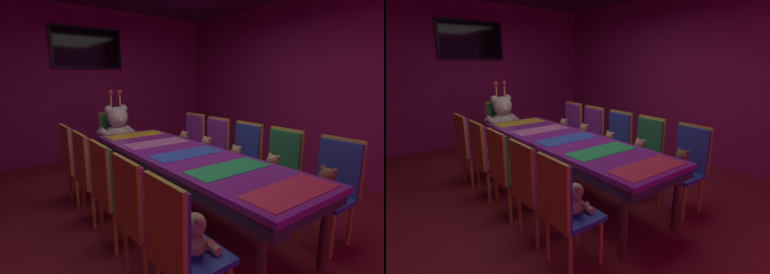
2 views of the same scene
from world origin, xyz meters
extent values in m
plane|color=maroon|center=(0.00, 0.00, 0.00)|extent=(7.90, 7.90, 0.00)
cube|color=#8C1959|center=(0.00, 3.20, 1.40)|extent=(5.20, 0.12, 2.80)
cube|color=#8C1959|center=(2.60, 0.00, 1.40)|extent=(0.12, 6.40, 2.80)
cube|color=purple|center=(0.00, 0.00, 0.71)|extent=(0.90, 2.95, 0.05)
cube|color=#33333F|center=(0.00, 0.00, 0.64)|extent=(0.88, 2.89, 0.10)
cylinder|color=#4C3826|center=(0.38, 1.33, 0.34)|extent=(0.07, 0.07, 0.69)
cylinder|color=#4C3826|center=(0.38, -1.33, 0.34)|extent=(0.07, 0.07, 0.69)
cylinder|color=#4C3826|center=(-0.38, 1.33, 0.34)|extent=(0.07, 0.07, 0.69)
cylinder|color=#4C3826|center=(-0.38, -1.33, 0.34)|extent=(0.07, 0.07, 0.69)
cube|color=#E52D4C|center=(0.00, -1.25, 0.74)|extent=(0.77, 0.32, 0.01)
cube|color=green|center=(0.00, -0.63, 0.74)|extent=(0.77, 0.32, 0.01)
cube|color=blue|center=(0.00, 0.00, 0.74)|extent=(0.77, 0.32, 0.01)
cube|color=pink|center=(0.00, 0.63, 0.74)|extent=(0.77, 0.32, 0.01)
cube|color=yellow|center=(0.00, 1.25, 0.74)|extent=(0.77, 0.32, 0.01)
cube|color=#2D47B2|center=(-0.74, -1.10, 0.44)|extent=(0.40, 0.40, 0.04)
cube|color=#2D47B2|center=(-0.92, -1.10, 0.71)|extent=(0.05, 0.38, 0.50)
cube|color=gold|center=(-0.94, -1.10, 0.71)|extent=(0.03, 0.41, 0.55)
cylinder|color=gold|center=(-0.58, -0.94, 0.21)|extent=(0.04, 0.04, 0.42)
cylinder|color=gold|center=(-0.58, -1.26, 0.21)|extent=(0.04, 0.04, 0.42)
cylinder|color=gold|center=(-0.90, -0.94, 0.21)|extent=(0.04, 0.04, 0.42)
cylinder|color=gold|center=(-0.90, -1.26, 0.21)|extent=(0.04, 0.04, 0.42)
ellipsoid|color=tan|center=(-0.74, -1.10, 0.54)|extent=(0.17, 0.17, 0.14)
sphere|color=tan|center=(-0.73, -1.10, 0.66)|extent=(0.14, 0.14, 0.14)
sphere|color=tan|center=(-0.68, -1.10, 0.65)|extent=(0.05, 0.05, 0.05)
sphere|color=tan|center=(-0.74, -1.05, 0.71)|extent=(0.05, 0.05, 0.05)
sphere|color=tan|center=(-0.74, -1.15, 0.71)|extent=(0.05, 0.05, 0.05)
cylinder|color=tan|center=(-0.71, -1.01, 0.55)|extent=(0.05, 0.12, 0.11)
cylinder|color=tan|center=(-0.71, -1.18, 0.55)|extent=(0.05, 0.12, 0.11)
cylinder|color=tan|center=(-0.63, -1.05, 0.49)|extent=(0.06, 0.13, 0.06)
cylinder|color=tan|center=(-0.63, -1.14, 0.49)|extent=(0.06, 0.13, 0.06)
cube|color=#CC338C|center=(-0.74, -0.59, 0.44)|extent=(0.40, 0.40, 0.04)
cube|color=#CC338C|center=(-0.92, -0.59, 0.71)|extent=(0.05, 0.38, 0.50)
cube|color=gold|center=(-0.94, -0.59, 0.71)|extent=(0.03, 0.41, 0.55)
cylinder|color=gold|center=(-0.58, -0.43, 0.21)|extent=(0.04, 0.04, 0.42)
cylinder|color=gold|center=(-0.58, -0.75, 0.21)|extent=(0.04, 0.04, 0.42)
cylinder|color=gold|center=(-0.90, -0.43, 0.21)|extent=(0.04, 0.04, 0.42)
cylinder|color=gold|center=(-0.90, -0.75, 0.21)|extent=(0.04, 0.04, 0.42)
ellipsoid|color=olive|center=(-0.74, -0.59, 0.54)|extent=(0.18, 0.18, 0.15)
sphere|color=olive|center=(-0.72, -0.59, 0.67)|extent=(0.15, 0.15, 0.15)
sphere|color=#AE7747|center=(-0.67, -0.59, 0.66)|extent=(0.06, 0.06, 0.06)
sphere|color=olive|center=(-0.74, -0.53, 0.73)|extent=(0.06, 0.06, 0.06)
sphere|color=olive|center=(-0.74, -0.64, 0.73)|extent=(0.06, 0.06, 0.06)
cylinder|color=olive|center=(-0.70, -0.49, 0.56)|extent=(0.05, 0.13, 0.12)
cylinder|color=olive|center=(-0.70, -0.68, 0.56)|extent=(0.05, 0.13, 0.12)
cylinder|color=olive|center=(-0.62, -0.54, 0.49)|extent=(0.06, 0.14, 0.06)
cylinder|color=olive|center=(-0.62, -0.63, 0.49)|extent=(0.06, 0.14, 0.06)
cube|color=#268C4C|center=(-0.73, -0.02, 0.44)|extent=(0.40, 0.40, 0.04)
cube|color=#268C4C|center=(-0.91, -0.02, 0.71)|extent=(0.05, 0.38, 0.50)
cube|color=gold|center=(-0.93, -0.02, 0.71)|extent=(0.03, 0.41, 0.55)
cylinder|color=gold|center=(-0.57, 0.14, 0.21)|extent=(0.04, 0.04, 0.42)
cylinder|color=gold|center=(-0.57, -0.18, 0.21)|extent=(0.04, 0.04, 0.42)
cylinder|color=gold|center=(-0.89, 0.14, 0.21)|extent=(0.04, 0.04, 0.42)
cylinder|color=gold|center=(-0.89, -0.18, 0.21)|extent=(0.04, 0.04, 0.42)
ellipsoid|color=tan|center=(-0.73, -0.02, 0.55)|extent=(0.19, 0.19, 0.16)
sphere|color=tan|center=(-0.71, -0.02, 0.69)|extent=(0.16, 0.16, 0.16)
sphere|color=tan|center=(-0.66, -0.02, 0.67)|extent=(0.06, 0.06, 0.06)
sphere|color=tan|center=(-0.73, 0.04, 0.74)|extent=(0.06, 0.06, 0.06)
sphere|color=tan|center=(-0.73, -0.08, 0.74)|extent=(0.06, 0.06, 0.06)
cylinder|color=tan|center=(-0.69, 0.08, 0.56)|extent=(0.05, 0.14, 0.13)
cylinder|color=tan|center=(-0.69, -0.11, 0.56)|extent=(0.05, 0.14, 0.13)
cylinder|color=tan|center=(-0.60, 0.03, 0.49)|extent=(0.07, 0.15, 0.07)
cylinder|color=tan|center=(-0.60, -0.07, 0.49)|extent=(0.07, 0.15, 0.07)
cube|color=#CC338C|center=(-0.73, 0.55, 0.44)|extent=(0.40, 0.40, 0.04)
cube|color=#CC338C|center=(-0.91, 0.55, 0.71)|extent=(0.05, 0.38, 0.50)
cube|color=gold|center=(-0.93, 0.55, 0.71)|extent=(0.03, 0.41, 0.55)
cylinder|color=gold|center=(-0.57, 0.71, 0.21)|extent=(0.04, 0.04, 0.42)
cylinder|color=gold|center=(-0.57, 0.39, 0.21)|extent=(0.04, 0.04, 0.42)
cylinder|color=gold|center=(-0.89, 0.71, 0.21)|extent=(0.04, 0.04, 0.42)
cylinder|color=gold|center=(-0.89, 0.39, 0.21)|extent=(0.04, 0.04, 0.42)
ellipsoid|color=brown|center=(-0.73, 0.55, 0.54)|extent=(0.17, 0.17, 0.14)
sphere|color=brown|center=(-0.72, 0.55, 0.66)|extent=(0.14, 0.14, 0.14)
sphere|color=#99663C|center=(-0.67, 0.55, 0.65)|extent=(0.05, 0.05, 0.05)
sphere|color=brown|center=(-0.73, 0.60, 0.71)|extent=(0.05, 0.05, 0.05)
sphere|color=brown|center=(-0.73, 0.50, 0.71)|extent=(0.05, 0.05, 0.05)
cylinder|color=brown|center=(-0.70, 0.63, 0.55)|extent=(0.05, 0.12, 0.11)
cylinder|color=brown|center=(-0.70, 0.46, 0.55)|extent=(0.05, 0.12, 0.11)
cylinder|color=brown|center=(-0.62, 0.59, 0.49)|extent=(0.06, 0.13, 0.06)
cylinder|color=brown|center=(-0.62, 0.50, 0.49)|extent=(0.06, 0.13, 0.06)
cube|color=purple|center=(-0.74, 1.12, 0.44)|extent=(0.40, 0.40, 0.04)
cube|color=purple|center=(-0.92, 1.12, 0.71)|extent=(0.05, 0.38, 0.50)
cube|color=gold|center=(-0.94, 1.12, 0.71)|extent=(0.03, 0.41, 0.55)
cylinder|color=gold|center=(-0.58, 1.28, 0.21)|extent=(0.04, 0.04, 0.42)
cylinder|color=gold|center=(-0.58, 0.96, 0.21)|extent=(0.04, 0.04, 0.42)
cylinder|color=gold|center=(-0.90, 1.28, 0.21)|extent=(0.04, 0.04, 0.42)
cylinder|color=gold|center=(-0.90, 0.96, 0.21)|extent=(0.04, 0.04, 0.42)
ellipsoid|color=beige|center=(-0.74, 1.12, 0.53)|extent=(0.17, 0.17, 0.13)
sphere|color=beige|center=(-0.72, 1.12, 0.65)|extent=(0.13, 0.13, 0.13)
sphere|color=#FDDCAD|center=(-0.68, 1.12, 0.64)|extent=(0.05, 0.05, 0.05)
sphere|color=beige|center=(-0.74, 1.17, 0.70)|extent=(0.05, 0.05, 0.05)
sphere|color=beige|center=(-0.74, 1.07, 0.70)|extent=(0.05, 0.05, 0.05)
cylinder|color=beige|center=(-0.70, 1.20, 0.55)|extent=(0.05, 0.12, 0.11)
cylinder|color=beige|center=(-0.70, 1.03, 0.55)|extent=(0.05, 0.12, 0.11)
cylinder|color=beige|center=(-0.63, 1.16, 0.49)|extent=(0.06, 0.12, 0.06)
cylinder|color=beige|center=(-0.63, 1.07, 0.49)|extent=(0.06, 0.12, 0.06)
cube|color=#2D47B2|center=(0.74, -1.13, 0.44)|extent=(0.40, 0.40, 0.04)
cube|color=#2D47B2|center=(0.92, -1.13, 0.71)|extent=(0.05, 0.38, 0.50)
cube|color=gold|center=(0.95, -1.13, 0.71)|extent=(0.03, 0.41, 0.55)
cylinder|color=gold|center=(0.90, -0.97, 0.21)|extent=(0.04, 0.04, 0.42)
cylinder|color=gold|center=(0.90, -1.29, 0.21)|extent=(0.04, 0.04, 0.42)
cylinder|color=gold|center=(0.58, -0.97, 0.21)|extent=(0.04, 0.04, 0.42)
cylinder|color=gold|center=(0.58, -1.29, 0.21)|extent=(0.04, 0.04, 0.42)
ellipsoid|color=brown|center=(0.74, -1.13, 0.54)|extent=(0.18, 0.18, 0.14)
sphere|color=brown|center=(0.73, -1.13, 0.67)|extent=(0.14, 0.14, 0.14)
sphere|color=#99663C|center=(0.68, -1.13, 0.66)|extent=(0.05, 0.05, 0.05)
sphere|color=brown|center=(0.74, -1.19, 0.72)|extent=(0.05, 0.05, 0.05)
sphere|color=brown|center=(0.74, -1.08, 0.72)|extent=(0.05, 0.05, 0.05)
cylinder|color=brown|center=(0.71, -1.22, 0.55)|extent=(0.05, 0.13, 0.12)
cylinder|color=brown|center=(0.71, -1.05, 0.55)|extent=(0.05, 0.13, 0.12)
cylinder|color=brown|center=(0.63, -1.18, 0.49)|extent=(0.06, 0.13, 0.06)
cylinder|color=brown|center=(0.63, -1.09, 0.49)|extent=(0.06, 0.13, 0.06)
cube|color=#268C4C|center=(0.75, -0.53, 0.44)|extent=(0.40, 0.40, 0.04)
cube|color=#268C4C|center=(0.93, -0.53, 0.71)|extent=(0.05, 0.38, 0.50)
cube|color=gold|center=(0.95, -0.53, 0.71)|extent=(0.03, 0.41, 0.55)
cylinder|color=gold|center=(0.91, -0.37, 0.21)|extent=(0.04, 0.04, 0.42)
cylinder|color=gold|center=(0.91, -0.69, 0.21)|extent=(0.04, 0.04, 0.42)
cylinder|color=gold|center=(0.59, -0.37, 0.21)|extent=(0.04, 0.04, 0.42)
cylinder|color=gold|center=(0.59, -0.69, 0.21)|extent=(0.04, 0.04, 0.42)
ellipsoid|color=tan|center=(0.75, -0.53, 0.53)|extent=(0.17, 0.17, 0.14)
sphere|color=tan|center=(0.74, -0.53, 0.66)|extent=(0.14, 0.14, 0.14)
sphere|color=tan|center=(0.69, -0.53, 0.65)|extent=(0.05, 0.05, 0.05)
sphere|color=tan|center=(0.75, -0.59, 0.71)|extent=(0.05, 0.05, 0.05)
sphere|color=tan|center=(0.75, -0.48, 0.71)|extent=(0.05, 0.05, 0.05)
cylinder|color=tan|center=(0.72, -0.62, 0.55)|extent=(0.05, 0.12, 0.11)
cylinder|color=tan|center=(0.72, -0.45, 0.55)|extent=(0.05, 0.12, 0.11)
cylinder|color=tan|center=(0.64, -0.58, 0.49)|extent=(0.06, 0.13, 0.06)
cylinder|color=tan|center=(0.64, -0.49, 0.49)|extent=(0.06, 0.13, 0.06)
cube|color=#2D47B2|center=(0.75, 0.00, 0.44)|extent=(0.40, 0.40, 0.04)
cube|color=#2D47B2|center=(0.93, 0.00, 0.71)|extent=(0.05, 0.38, 0.50)
cube|color=gold|center=(0.95, 0.00, 0.71)|extent=(0.03, 0.41, 0.55)
cylinder|color=gold|center=(0.91, 0.16, 0.21)|extent=(0.04, 0.04, 0.42)
cylinder|color=gold|center=(0.91, -0.16, 0.21)|extent=(0.04, 0.04, 0.42)
cylinder|color=gold|center=(0.59, 0.16, 0.21)|extent=(0.04, 0.04, 0.42)
cylinder|color=gold|center=(0.59, -0.16, 0.21)|extent=(0.04, 0.04, 0.42)
ellipsoid|color=tan|center=(0.75, 0.00, 0.53)|extent=(0.17, 0.17, 0.13)
sphere|color=tan|center=(0.73, 0.00, 0.65)|extent=(0.13, 0.13, 0.13)
sphere|color=tan|center=(0.69, 0.00, 0.64)|extent=(0.05, 0.05, 0.05)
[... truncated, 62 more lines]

